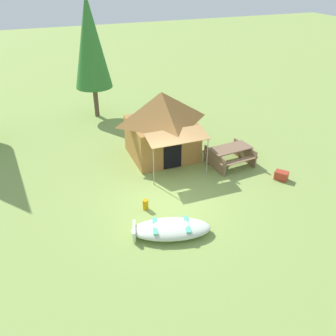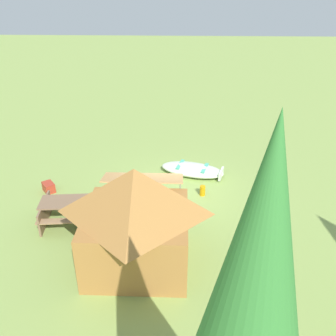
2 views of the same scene
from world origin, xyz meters
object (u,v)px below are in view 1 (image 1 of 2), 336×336
at_px(beached_rowboat, 171,229).
at_px(cooler_box, 281,175).
at_px(pine_tree_back_left, 90,42).
at_px(picnic_table, 230,154).
at_px(canvas_cabin_tent, 162,124).
at_px(fuel_can, 146,204).

xyz_separation_m(beached_rowboat, cooler_box, (5.18, 1.49, -0.03)).
bearing_deg(pine_tree_back_left, cooler_box, -59.94).
xyz_separation_m(picnic_table, pine_tree_back_left, (-4.01, 7.33, 3.41)).
distance_m(beached_rowboat, pine_tree_back_left, 11.23).
relative_size(beached_rowboat, cooler_box, 5.49).
bearing_deg(pine_tree_back_left, picnic_table, -61.35).
distance_m(canvas_cabin_tent, pine_tree_back_left, 6.31).
distance_m(cooler_box, fuel_can, 5.50).
relative_size(fuel_can, pine_tree_back_left, 0.06).
distance_m(canvas_cabin_tent, picnic_table, 3.08).
relative_size(beached_rowboat, canvas_cabin_tent, 0.76).
bearing_deg(pine_tree_back_left, fuel_can, -91.40).
distance_m(beached_rowboat, fuel_can, 1.57).
xyz_separation_m(canvas_cabin_tent, pine_tree_back_left, (-1.67, 5.59, 2.42)).
bearing_deg(canvas_cabin_tent, beached_rowboat, -107.47).
height_order(beached_rowboat, canvas_cabin_tent, canvas_cabin_tent).
relative_size(canvas_cabin_tent, pine_tree_back_left, 0.57).
relative_size(beached_rowboat, pine_tree_back_left, 0.43).
bearing_deg(canvas_cabin_tent, picnic_table, -36.77).
height_order(beached_rowboat, cooler_box, beached_rowboat).
relative_size(picnic_table, cooler_box, 3.78).
xyz_separation_m(beached_rowboat, picnic_table, (3.91, 3.27, 0.27)).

